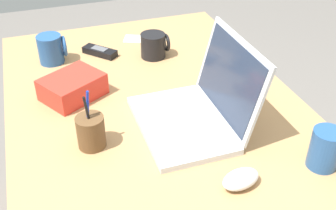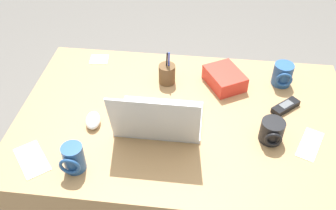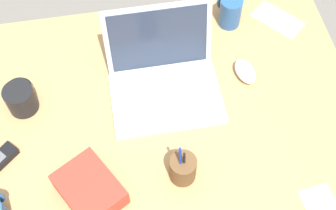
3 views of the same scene
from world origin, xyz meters
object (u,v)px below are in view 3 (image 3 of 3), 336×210
at_px(coffee_mug_white, 230,11).
at_px(coffee_mug_spare, 21,98).
at_px(pen_holder, 183,168).
at_px(laptop, 164,79).
at_px(computer_mouse, 245,71).
at_px(snack_bag, 90,189).

xyz_separation_m(coffee_mug_white, coffee_mug_spare, (-0.70, -0.22, -0.01)).
distance_m(coffee_mug_spare, pen_holder, 0.53).
xyz_separation_m(laptop, computer_mouse, (0.26, 0.00, -0.03)).
height_order(computer_mouse, pen_holder, pen_holder).
relative_size(coffee_mug_white, pen_holder, 0.65).
height_order(laptop, computer_mouse, laptop).
distance_m(computer_mouse, coffee_mug_white, 0.23).
height_order(coffee_mug_white, coffee_mug_spare, coffee_mug_white).
height_order(laptop, snack_bag, laptop).
bearing_deg(computer_mouse, snack_bag, -160.14).
relative_size(computer_mouse, coffee_mug_spare, 0.96).
relative_size(pen_holder, snack_bag, 0.93).
xyz_separation_m(coffee_mug_white, snack_bag, (-0.52, -0.54, -0.02)).
bearing_deg(coffee_mug_spare, computer_mouse, -0.28).
xyz_separation_m(laptop, coffee_mug_spare, (-0.43, 0.01, -0.01)).
bearing_deg(pen_holder, coffee_mug_white, 63.70).
relative_size(computer_mouse, snack_bag, 0.56).
bearing_deg(snack_bag, coffee_mug_white, 46.30).
bearing_deg(computer_mouse, coffee_mug_white, 77.76).
height_order(laptop, coffee_mug_white, laptop).
distance_m(coffee_mug_white, pen_holder, 0.59).
distance_m(computer_mouse, coffee_mug_spare, 0.69).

